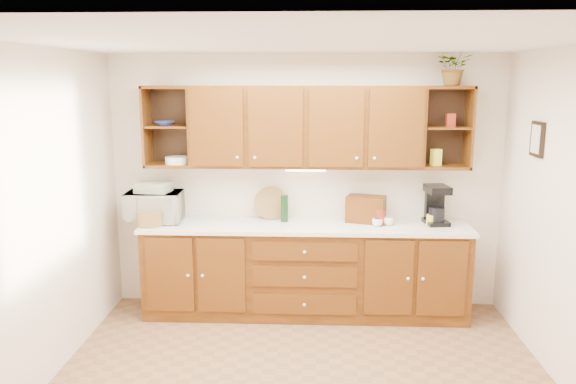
# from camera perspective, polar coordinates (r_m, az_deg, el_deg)

# --- Properties ---
(ceiling) EXTENTS (4.00, 4.00, 0.00)m
(ceiling) POSITION_cam_1_polar(r_m,az_deg,el_deg) (3.96, 1.63, 15.00)
(ceiling) COLOR white
(ceiling) RESTS_ON back_wall
(back_wall) EXTENTS (4.00, 0.00, 4.00)m
(back_wall) POSITION_cam_1_polar(r_m,az_deg,el_deg) (5.80, 1.81, 0.94)
(back_wall) COLOR #F2E2CB
(back_wall) RESTS_ON floor
(left_wall) EXTENTS (0.00, 3.50, 3.50)m
(left_wall) POSITION_cam_1_polar(r_m,az_deg,el_deg) (4.58, -24.39, -2.90)
(left_wall) COLOR #F2E2CB
(left_wall) RESTS_ON floor
(base_cabinets) EXTENTS (3.20, 0.60, 0.90)m
(base_cabinets) POSITION_cam_1_polar(r_m,az_deg,el_deg) (5.73, 1.72, -8.00)
(base_cabinets) COLOR #391B06
(base_cabinets) RESTS_ON floor
(countertop) EXTENTS (3.24, 0.64, 0.04)m
(countertop) POSITION_cam_1_polar(r_m,az_deg,el_deg) (5.58, 1.75, -3.48)
(countertop) COLOR white
(countertop) RESTS_ON base_cabinets
(upper_cabinets) EXTENTS (3.20, 0.33, 0.80)m
(upper_cabinets) POSITION_cam_1_polar(r_m,az_deg,el_deg) (5.56, 1.93, 6.65)
(upper_cabinets) COLOR #391B06
(upper_cabinets) RESTS_ON back_wall
(undercabinet_light) EXTENTS (0.40, 0.05, 0.02)m
(undercabinet_light) POSITION_cam_1_polar(r_m,az_deg,el_deg) (5.56, 1.80, 2.26)
(undercabinet_light) COLOR white
(undercabinet_light) RESTS_ON upper_cabinets
(framed_picture) EXTENTS (0.03, 0.24, 0.30)m
(framed_picture) POSITION_cam_1_polar(r_m,az_deg,el_deg) (5.24, 24.00, 4.93)
(framed_picture) COLOR black
(framed_picture) RESTS_ON right_wall
(wicker_basket) EXTENTS (0.25, 0.25, 0.15)m
(wicker_basket) POSITION_cam_1_polar(r_m,az_deg,el_deg) (5.66, -13.85, -2.62)
(wicker_basket) COLOR olive
(wicker_basket) RESTS_ON countertop
(microwave) EXTENTS (0.56, 0.39, 0.30)m
(microwave) POSITION_cam_1_polar(r_m,az_deg,el_deg) (5.80, -13.43, -1.47)
(microwave) COLOR silver
(microwave) RESTS_ON countertop
(towel_stack) EXTENTS (0.35, 0.28, 0.10)m
(towel_stack) POSITION_cam_1_polar(r_m,az_deg,el_deg) (5.76, -13.52, 0.46)
(towel_stack) COLOR #DBBB67
(towel_stack) RESTS_ON microwave
(wine_bottle) EXTENTS (0.09, 0.09, 0.27)m
(wine_bottle) POSITION_cam_1_polar(r_m,az_deg,el_deg) (5.65, -0.37, -1.67)
(wine_bottle) COLOR black
(wine_bottle) RESTS_ON countertop
(woven_tray) EXTENTS (0.35, 0.15, 0.34)m
(woven_tray) POSITION_cam_1_polar(r_m,az_deg,el_deg) (5.79, -1.75, -2.65)
(woven_tray) COLOR olive
(woven_tray) RESTS_ON countertop
(bread_box) EXTENTS (0.42, 0.33, 0.26)m
(bread_box) POSITION_cam_1_polar(r_m,az_deg,el_deg) (5.69, 7.92, -1.72)
(bread_box) COLOR #391B06
(bread_box) RESTS_ON countertop
(mug_tree) EXTENTS (0.23, 0.24, 0.27)m
(mug_tree) POSITION_cam_1_polar(r_m,az_deg,el_deg) (5.61, 9.42, -2.90)
(mug_tree) COLOR #391B06
(mug_tree) RESTS_ON countertop
(canister_red) EXTENTS (0.13, 0.13, 0.15)m
(canister_red) POSITION_cam_1_polar(r_m,az_deg,el_deg) (5.60, 9.32, -2.55)
(canister_red) COLOR maroon
(canister_red) RESTS_ON countertop
(canister_white) EXTENTS (0.08, 0.08, 0.17)m
(canister_white) POSITION_cam_1_polar(r_m,az_deg,el_deg) (5.63, 7.70, -2.36)
(canister_white) COLOR white
(canister_white) RESTS_ON countertop
(canister_yellow) EXTENTS (0.11, 0.11, 0.10)m
(canister_yellow) POSITION_cam_1_polar(r_m,az_deg,el_deg) (5.70, 14.32, -2.77)
(canister_yellow) COLOR yellow
(canister_yellow) RESTS_ON countertop
(coffee_maker) EXTENTS (0.24, 0.29, 0.39)m
(coffee_maker) POSITION_cam_1_polar(r_m,az_deg,el_deg) (5.74, 14.82, -1.31)
(coffee_maker) COLOR black
(coffee_maker) RESTS_ON countertop
(bowl_stack) EXTENTS (0.22, 0.22, 0.04)m
(bowl_stack) POSITION_cam_1_polar(r_m,az_deg,el_deg) (5.74, -12.42, 6.83)
(bowl_stack) COLOR navy
(bowl_stack) RESTS_ON upper_cabinets
(plate_stack) EXTENTS (0.28, 0.28, 0.07)m
(plate_stack) POSITION_cam_1_polar(r_m,az_deg,el_deg) (5.73, -11.24, 3.19)
(plate_stack) COLOR white
(plate_stack) RESTS_ON upper_cabinets
(pantry_box_yellow) EXTENTS (0.11, 0.10, 0.16)m
(pantry_box_yellow) POSITION_cam_1_polar(r_m,az_deg,el_deg) (5.69, 14.80, 3.43)
(pantry_box_yellow) COLOR yellow
(pantry_box_yellow) RESTS_ON upper_cabinets
(pantry_box_red) EXTENTS (0.09, 0.07, 0.13)m
(pantry_box_red) POSITION_cam_1_polar(r_m,az_deg,el_deg) (5.71, 16.18, 7.04)
(pantry_box_red) COLOR maroon
(pantry_box_red) RESTS_ON upper_cabinets
(potted_plant) EXTENTS (0.36, 0.32, 0.36)m
(potted_plant) POSITION_cam_1_polar(r_m,az_deg,el_deg) (5.66, 16.54, 12.12)
(potted_plant) COLOR #999999
(potted_plant) RESTS_ON upper_cabinets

